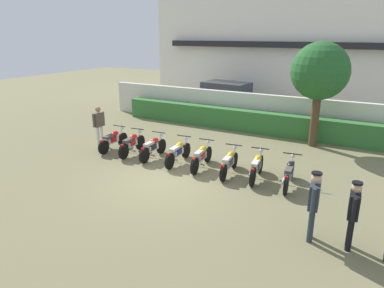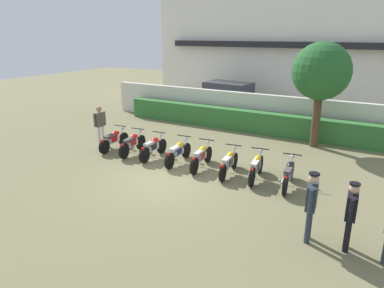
% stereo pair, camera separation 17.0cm
% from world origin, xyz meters
% --- Properties ---
extents(ground, '(60.00, 60.00, 0.00)m').
position_xyz_m(ground, '(0.00, 0.00, 0.00)').
color(ground, olive).
extents(building, '(18.05, 6.50, 7.63)m').
position_xyz_m(building, '(0.00, 15.93, 3.82)').
color(building, white).
rests_on(building, ground).
extents(compound_wall, '(17.15, 0.30, 1.79)m').
position_xyz_m(compound_wall, '(0.00, 7.87, 0.90)').
color(compound_wall, silver).
rests_on(compound_wall, ground).
extents(hedge_row, '(13.72, 0.70, 1.05)m').
position_xyz_m(hedge_row, '(0.00, 7.17, 0.52)').
color(hedge_row, '#337033').
rests_on(hedge_row, ground).
extents(parked_car, '(4.67, 2.45, 1.89)m').
position_xyz_m(parked_car, '(-2.33, 10.41, 0.94)').
color(parked_car, silver).
rests_on(parked_car, ground).
extents(tree_near_inspector, '(2.37, 2.37, 4.40)m').
position_xyz_m(tree_near_inspector, '(3.50, 6.30, 3.18)').
color(tree_near_inspector, '#4C3823').
rests_on(tree_near_inspector, ground).
extents(motorcycle_in_row_0, '(0.60, 1.84, 0.95)m').
position_xyz_m(motorcycle_in_row_0, '(-3.67, 1.59, 0.44)').
color(motorcycle_in_row_0, black).
rests_on(motorcycle_in_row_0, ground).
extents(motorcycle_in_row_1, '(0.60, 1.87, 0.97)m').
position_xyz_m(motorcycle_in_row_1, '(-2.63, 1.55, 0.45)').
color(motorcycle_in_row_1, black).
rests_on(motorcycle_in_row_1, ground).
extents(motorcycle_in_row_2, '(0.60, 1.84, 0.96)m').
position_xyz_m(motorcycle_in_row_2, '(-1.62, 1.57, 0.45)').
color(motorcycle_in_row_2, black).
rests_on(motorcycle_in_row_2, ground).
extents(motorcycle_in_row_3, '(0.60, 1.93, 0.96)m').
position_xyz_m(motorcycle_in_row_3, '(-0.47, 1.59, 0.45)').
color(motorcycle_in_row_3, black).
rests_on(motorcycle_in_row_3, ground).
extents(motorcycle_in_row_4, '(0.60, 1.93, 0.96)m').
position_xyz_m(motorcycle_in_row_4, '(0.52, 1.59, 0.45)').
color(motorcycle_in_row_4, black).
rests_on(motorcycle_in_row_4, ground).
extents(motorcycle_in_row_5, '(0.60, 1.89, 0.95)m').
position_xyz_m(motorcycle_in_row_5, '(1.63, 1.54, 0.44)').
color(motorcycle_in_row_5, black).
rests_on(motorcycle_in_row_5, ground).
extents(motorcycle_in_row_6, '(0.60, 1.86, 0.98)m').
position_xyz_m(motorcycle_in_row_6, '(2.61, 1.58, 0.46)').
color(motorcycle_in_row_6, black).
rests_on(motorcycle_in_row_6, ground).
extents(motorcycle_in_row_7, '(0.60, 1.92, 0.97)m').
position_xyz_m(motorcycle_in_row_7, '(3.71, 1.53, 0.46)').
color(motorcycle_in_row_7, black).
rests_on(motorcycle_in_row_7, ground).
extents(inspector_person, '(0.23, 0.69, 1.71)m').
position_xyz_m(inspector_person, '(-4.61, 1.82, 1.02)').
color(inspector_person, silver).
rests_on(inspector_person, ground).
extents(officer_0, '(0.27, 0.68, 1.72)m').
position_xyz_m(officer_0, '(4.93, -1.23, 1.02)').
color(officer_0, '#28333D').
rests_on(officer_0, ground).
extents(officer_1, '(0.25, 0.66, 1.64)m').
position_xyz_m(officer_1, '(5.77, -1.16, 0.96)').
color(officer_1, black).
rests_on(officer_1, ground).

